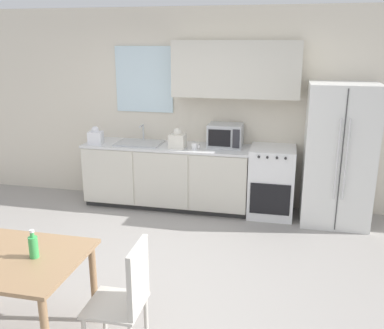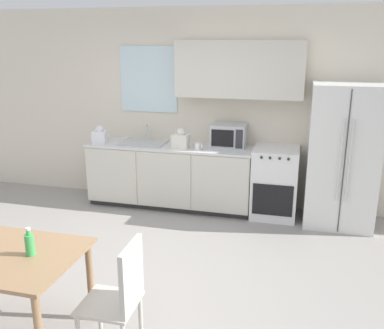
% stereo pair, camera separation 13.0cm
% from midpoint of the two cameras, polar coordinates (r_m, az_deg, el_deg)
% --- Properties ---
extents(ground_plane, '(12.00, 12.00, 0.00)m').
position_cam_midpoint_polar(ground_plane, '(4.41, -6.90, -14.87)').
color(ground_plane, gray).
extents(wall_back, '(12.00, 0.38, 2.70)m').
position_cam_midpoint_polar(wall_back, '(5.97, 1.48, 8.33)').
color(wall_back, beige).
rests_on(wall_back, ground_plane).
extents(kitchen_counter, '(2.30, 0.63, 0.89)m').
position_cam_midpoint_polar(kitchen_counter, '(5.99, -2.27, -1.46)').
color(kitchen_counter, '#333333').
rests_on(kitchen_counter, ground_plane).
extents(oven_range, '(0.58, 0.62, 0.93)m').
position_cam_midpoint_polar(oven_range, '(5.76, 11.61, -2.36)').
color(oven_range, white).
rests_on(oven_range, ground_plane).
extents(refrigerator, '(0.83, 0.73, 1.78)m').
position_cam_midpoint_polar(refrigerator, '(5.63, 20.01, 1.06)').
color(refrigerator, silver).
rests_on(refrigerator, ground_plane).
extents(kitchen_sink, '(0.62, 0.44, 0.24)m').
position_cam_midpoint_polar(kitchen_sink, '(6.00, -5.89, 2.99)').
color(kitchen_sink, '#B7BABC').
rests_on(kitchen_sink, kitchen_counter).
extents(microwave, '(0.46, 0.36, 0.31)m').
position_cam_midpoint_polar(microwave, '(5.76, 5.58, 3.85)').
color(microwave, '#B7BABC').
rests_on(microwave, kitchen_counter).
extents(coffee_mug, '(0.11, 0.08, 0.08)m').
position_cam_midpoint_polar(coffee_mug, '(5.61, 1.47, 2.43)').
color(coffee_mug, white).
rests_on(coffee_mug, kitchen_counter).
extents(grocery_bag_0, '(0.21, 0.18, 0.25)m').
position_cam_midpoint_polar(grocery_bag_0, '(6.07, -11.59, 3.78)').
color(grocery_bag_0, white).
rests_on(grocery_bag_0, kitchen_counter).
extents(grocery_bag_1, '(0.22, 0.19, 0.27)m').
position_cam_midpoint_polar(grocery_bag_1, '(5.68, -0.84, 3.34)').
color(grocery_bag_1, silver).
rests_on(grocery_bag_1, kitchen_counter).
extents(dining_table, '(1.11, 0.84, 0.73)m').
position_cam_midpoint_polar(dining_table, '(3.58, -22.57, -12.36)').
color(dining_table, '#997551').
rests_on(dining_table, ground_plane).
extents(dining_chair_side, '(0.41, 0.41, 0.93)m').
position_cam_midpoint_polar(dining_chair_side, '(3.20, -8.22, -16.67)').
color(dining_chair_side, beige).
rests_on(dining_chair_side, ground_plane).
extents(drink_bottle, '(0.07, 0.07, 0.22)m').
position_cam_midpoint_polar(drink_bottle, '(3.41, -19.80, -9.95)').
color(drink_bottle, '#3FB259').
rests_on(drink_bottle, dining_table).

